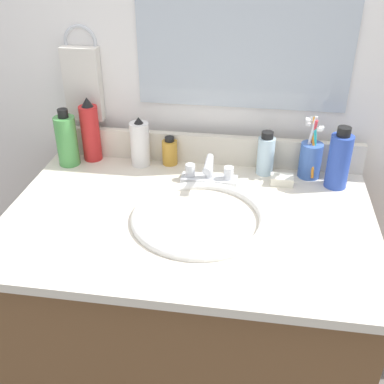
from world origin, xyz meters
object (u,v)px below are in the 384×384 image
soap_bar (282,180)px  bottle_spray_red (90,131)px  cup_blue_plastic (310,158)px  bottle_oil_amber (170,152)px  bottle_toner_green (67,140)px  bottle_gel_clear (266,154)px  bottle_lotion_white (140,143)px  bottle_shampoo_blue (339,160)px  hand_towel (83,84)px  faucet (209,173)px

soap_bar → bottle_spray_red: bearing=173.1°
cup_blue_plastic → bottle_spray_red: bearing=178.8°
bottle_oil_amber → bottle_toner_green: size_ratio=0.50×
cup_blue_plastic → soap_bar: cup_blue_plastic is taller
bottle_gel_clear → bottle_lotion_white: size_ratio=0.86×
bottle_spray_red → bottle_shampoo_blue: 0.73m
bottle_shampoo_blue → cup_blue_plastic: (-0.07, 0.05, -0.02)m
bottle_lotion_white → cup_blue_plastic: 0.50m
bottle_shampoo_blue → soap_bar: bottle_shampoo_blue is taller
hand_towel → bottle_spray_red: (0.03, -0.05, -0.13)m
bottle_spray_red → bottle_toner_green: bottle_spray_red is taller
bottle_toner_green → cup_blue_plastic: 0.72m
bottle_toner_green → soap_bar: bottle_toner_green is taller
faucet → bottle_gel_clear: size_ratio=1.22×
bottle_lotion_white → soap_bar: bottle_lotion_white is taller
hand_towel → faucet: (0.40, -0.14, -0.19)m
hand_towel → soap_bar: 0.65m
bottle_lotion_white → bottle_oil_amber: size_ratio=1.74×
bottle_shampoo_blue → bottle_oil_amber: (-0.48, 0.06, -0.04)m
bottle_spray_red → bottle_lotion_white: size_ratio=1.30×
faucet → bottle_shampoo_blue: size_ratio=0.90×
bottle_spray_red → bottle_oil_amber: (0.24, 0.00, -0.05)m
hand_towel → bottle_toner_green: size_ratio=1.25×
bottle_gel_clear → cup_blue_plastic: bearing=-0.0°
bottle_toner_green → bottle_lotion_white: bearing=7.6°
bottle_gel_clear → soap_bar: 0.09m
bottle_spray_red → faucet: bearing=-13.7°
bottle_oil_amber → cup_blue_plastic: 0.41m
bottle_oil_amber → bottle_toner_green: bearing=-171.2°
bottle_gel_clear → bottle_oil_amber: bottle_gel_clear is taller
bottle_spray_red → bottle_lotion_white: 0.16m
bottle_spray_red → bottle_lotion_white: bottle_spray_red is taller
cup_blue_plastic → bottle_oil_amber: bearing=177.6°
bottle_shampoo_blue → soap_bar: bearing=-176.4°
hand_towel → bottle_gel_clear: size_ratio=1.68×
faucet → soap_bar: faucet is taller
bottle_oil_amber → cup_blue_plastic: cup_blue_plastic is taller
bottle_gel_clear → bottle_lotion_white: (-0.37, -0.00, 0.01)m
bottle_gel_clear → bottle_lotion_white: 0.37m
bottle_gel_clear → cup_blue_plastic: cup_blue_plastic is taller
bottle_oil_amber → soap_bar: bottle_oil_amber is taller
bottle_spray_red → bottle_oil_amber: bottle_spray_red is taller
bottle_gel_clear → bottle_oil_amber: (-0.29, 0.02, -0.02)m
bottle_gel_clear → bottle_spray_red: bottle_spray_red is taller
bottle_spray_red → bottle_shampoo_blue: bottle_spray_red is taller
bottle_gel_clear → cup_blue_plastic: 0.13m
bottle_oil_amber → soap_bar: bearing=-12.4°
bottle_lotion_white → soap_bar: bearing=-7.5°
bottle_spray_red → cup_blue_plastic: (0.66, -0.01, -0.03)m
bottle_shampoo_blue → bottle_toner_green: size_ratio=1.01×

